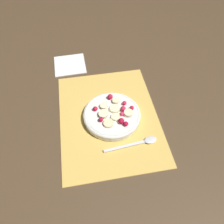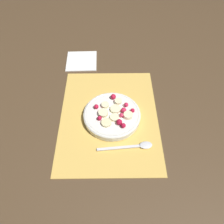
% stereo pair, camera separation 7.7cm
% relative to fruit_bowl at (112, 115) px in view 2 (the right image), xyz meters
% --- Properties ---
extents(ground_plane, '(3.00, 3.00, 0.00)m').
position_rel_fruit_bowl_xyz_m(ground_plane, '(-0.01, -0.01, -0.02)').
color(ground_plane, '#4C3823').
extents(placemat, '(0.47, 0.35, 0.01)m').
position_rel_fruit_bowl_xyz_m(placemat, '(-0.01, -0.01, -0.02)').
color(placemat, '#E0B251').
rests_on(placemat, ground_plane).
extents(fruit_bowl, '(0.20, 0.20, 0.04)m').
position_rel_fruit_bowl_xyz_m(fruit_bowl, '(0.00, 0.00, 0.00)').
color(fruit_bowl, silver).
rests_on(fruit_bowl, placemat).
extents(spoon, '(0.03, 0.18, 0.01)m').
position_rel_fruit_bowl_xyz_m(spoon, '(0.12, 0.08, -0.01)').
color(spoon, silver).
rests_on(spoon, placemat).
extents(napkin, '(0.14, 0.14, 0.01)m').
position_rel_fruit_bowl_xyz_m(napkin, '(-0.32, -0.14, -0.02)').
color(napkin, white).
rests_on(napkin, ground_plane).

